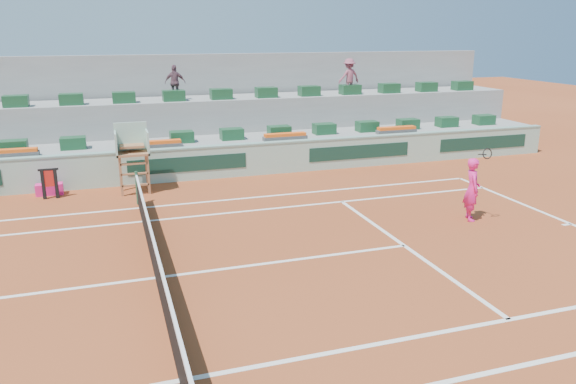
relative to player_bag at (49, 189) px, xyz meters
name	(u,v)px	position (x,y,z in m)	size (l,w,h in m)	color
ground	(156,278)	(2.82, -8.00, -0.19)	(90.00, 90.00, 0.00)	brown
seating_tier_lower	(129,156)	(2.82, 2.70, 0.41)	(36.00, 4.00, 1.20)	#979895
seating_tier_upper	(126,132)	(2.82, 4.30, 1.11)	(36.00, 2.40, 2.60)	#979895
stadium_back_wall	(123,106)	(2.82, 5.90, 2.01)	(36.00, 0.40, 4.40)	#979895
player_bag	(49,189)	(0.00, 0.00, 0.00)	(0.88, 0.39, 0.39)	#FF2189
spectator_mid	(175,83)	(4.94, 3.99, 3.13)	(0.85, 0.36, 1.46)	#6C4855
spectator_right	(349,77)	(12.76, 3.71, 3.21)	(1.04, 0.60, 1.61)	#944A5C
court_lines	(156,278)	(2.82, -8.00, -0.19)	(23.89, 11.09, 0.01)	white
tennis_net	(154,257)	(2.82, -8.00, 0.33)	(0.10, 11.97, 1.10)	black
advertising_hoarding	(133,167)	(2.84, 0.50, 0.44)	(36.00, 0.34, 1.26)	#9AC2AE
umpire_chair	(132,148)	(2.82, -0.50, 1.35)	(1.10, 0.90, 2.40)	#915B37
seat_row_lower	(129,140)	(2.82, 1.80, 1.23)	(32.90, 0.60, 0.44)	#184827
seat_row_upper	(124,97)	(2.82, 3.70, 2.63)	(32.90, 0.60, 0.44)	#184827
flower_planters	(87,149)	(1.32, 1.00, 1.14)	(26.80, 0.36, 0.28)	#4E4E4E
towel_rack	(49,181)	(0.08, -0.49, 0.41)	(0.64, 0.11, 1.03)	black
tennis_player	(472,189)	(12.14, -6.71, 0.75)	(0.66, 0.96, 2.28)	#FF2189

